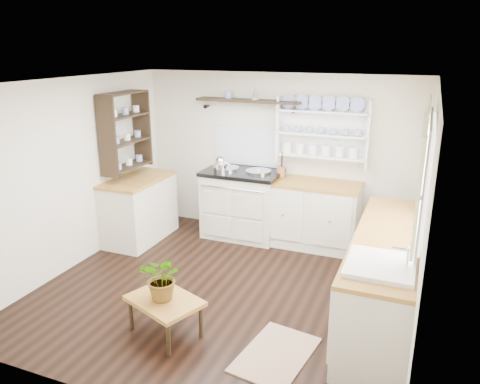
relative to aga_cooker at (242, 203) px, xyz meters
name	(u,v)px	position (x,y,z in m)	size (l,w,h in m)	color
floor	(224,289)	(0.41, -1.57, -0.49)	(4.00, 3.80, 0.01)	black
wall_back	(277,156)	(0.41, 0.33, 0.66)	(4.00, 0.02, 2.30)	beige
wall_right	(424,218)	(2.41, -1.57, 0.66)	(0.02, 3.80, 2.30)	beige
wall_left	(73,175)	(-1.59, -1.57, 0.66)	(0.02, 3.80, 2.30)	beige
ceiling	(222,82)	(0.41, -1.57, 1.81)	(4.00, 3.80, 0.01)	white
window	(424,169)	(2.36, -1.42, 1.07)	(0.08, 1.55, 1.22)	white
aga_cooker	(242,203)	(0.00, 0.00, 0.00)	(1.08, 0.75, 1.00)	beige
back_cabinets	(312,213)	(1.01, 0.03, -0.03)	(1.27, 0.63, 0.90)	beige
right_cabinets	(384,276)	(2.11, -1.47, -0.03)	(0.62, 2.43, 0.90)	beige
belfast_sink	(379,278)	(2.11, -2.22, 0.31)	(0.55, 0.60, 0.45)	white
left_cabinets	(139,208)	(-1.29, -0.67, -0.03)	(0.62, 1.13, 0.90)	beige
plate_rack	(324,131)	(1.06, 0.29, 1.06)	(1.20, 0.22, 0.90)	white
high_shelf	(248,101)	(0.01, 0.21, 1.42)	(1.50, 0.29, 0.16)	black
left_shelving	(125,131)	(-1.43, -0.67, 1.06)	(0.28, 0.80, 1.05)	black
kettle	(221,165)	(-0.28, -0.12, 0.56)	(0.20, 0.20, 0.24)	silver
utensil_crock	(281,172)	(0.53, 0.11, 0.49)	(0.12, 0.12, 0.14)	#935C36
center_table	(165,303)	(0.22, -2.55, -0.17)	(0.81, 0.70, 0.37)	brown
potted_plant	(163,278)	(0.22, -2.55, 0.10)	(0.40, 0.34, 0.44)	#3F7233
floor_rug	(276,354)	(1.31, -2.48, -0.48)	(0.55, 0.85, 0.02)	#7E5C49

